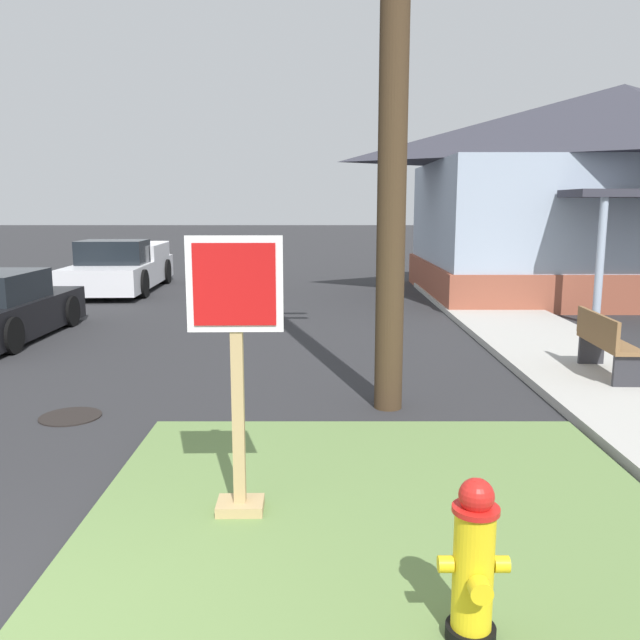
# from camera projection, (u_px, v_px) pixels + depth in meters

# --- Properties ---
(grass_corner_patch) EXTENTS (4.53, 4.48, 0.08)m
(grass_corner_patch) POSITION_uv_depth(u_px,v_px,m) (383.00, 522.00, 4.97)
(grass_corner_patch) COLOR #668447
(grass_corner_patch) RESTS_ON ground
(sidewalk_strip) EXTENTS (2.20, 19.94, 0.12)m
(sidewalk_strip) POSITION_uv_depth(u_px,v_px,m) (580.00, 364.00, 9.87)
(sidewalk_strip) COLOR #B2AFA8
(sidewalk_strip) RESTS_ON ground
(fire_hydrant) EXTENTS (0.38, 0.34, 0.93)m
(fire_hydrant) POSITION_uv_depth(u_px,v_px,m) (474.00, 566.00, 3.49)
(fire_hydrant) COLOR black
(fire_hydrant) RESTS_ON grass_corner_patch
(stop_sign) EXTENTS (0.70, 0.29, 2.13)m
(stop_sign) POSITION_uv_depth(u_px,v_px,m) (238.00, 384.00, 4.88)
(stop_sign) COLOR tan
(stop_sign) RESTS_ON grass_corner_patch
(manhole_cover) EXTENTS (0.70, 0.70, 0.02)m
(manhole_cover) POSITION_uv_depth(u_px,v_px,m) (71.00, 416.00, 7.56)
(manhole_cover) COLOR black
(manhole_cover) RESTS_ON ground
(pickup_truck_white) EXTENTS (2.30, 5.54, 1.48)m
(pickup_truck_white) POSITION_uv_depth(u_px,v_px,m) (121.00, 269.00, 18.70)
(pickup_truck_white) COLOR silver
(pickup_truck_white) RESTS_ON ground
(street_bench) EXTENTS (0.46, 1.42, 0.85)m
(street_bench) POSITION_uv_depth(u_px,v_px,m) (606.00, 342.00, 8.93)
(street_bench) COLOR brown
(street_bench) RESTS_ON sidewalk_strip
(utility_pole) EXTENTS (1.50, 0.34, 8.61)m
(utility_pole) POSITION_uv_depth(u_px,v_px,m) (396.00, 19.00, 7.16)
(utility_pole) COLOR #42301E
(utility_pole) RESTS_ON ground
(corner_house) EXTENTS (10.58, 8.20, 5.53)m
(corner_house) POSITION_uv_depth(u_px,v_px,m) (618.00, 190.00, 17.35)
(corner_house) COLOR brown
(corner_house) RESTS_ON ground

